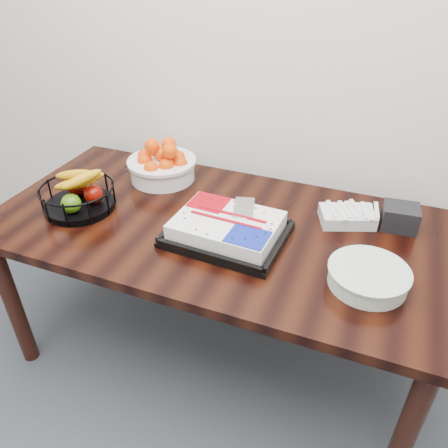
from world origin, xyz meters
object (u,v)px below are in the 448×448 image
at_px(fruit_basket, 78,195).
at_px(plate_stack, 368,277).
at_px(table, 216,240).
at_px(cake_tray, 227,229).
at_px(tangerine_bowl, 162,162).
at_px(napkin_box, 400,217).

height_order(fruit_basket, plate_stack, fruit_basket).
bearing_deg(plate_stack, table, 165.63).
distance_m(table, cake_tray, 0.17).
relative_size(tangerine_bowl, fruit_basket, 1.04).
relative_size(cake_tray, plate_stack, 1.70).
bearing_deg(table, cake_tray, -43.92).
distance_m(plate_stack, napkin_box, 0.39).
xyz_separation_m(table, fruit_basket, (-0.56, -0.11, 0.15)).
xyz_separation_m(fruit_basket, plate_stack, (1.16, -0.04, -0.03)).
bearing_deg(cake_tray, napkin_box, 27.56).
height_order(table, napkin_box, napkin_box).
relative_size(fruit_basket, napkin_box, 2.29).
bearing_deg(plate_stack, napkin_box, 79.26).
bearing_deg(cake_tray, table, 136.08).
bearing_deg(napkin_box, cake_tray, -152.44).
relative_size(table, plate_stack, 6.82).
xyz_separation_m(plate_stack, napkin_box, (0.07, 0.39, 0.02)).
xyz_separation_m(cake_tray, fruit_basket, (-0.64, -0.03, 0.03)).
bearing_deg(fruit_basket, cake_tray, 3.02).
xyz_separation_m(fruit_basket, napkin_box, (1.24, 0.34, -0.02)).
bearing_deg(plate_stack, fruit_basket, 177.89).
bearing_deg(plate_stack, cake_tray, 171.61).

